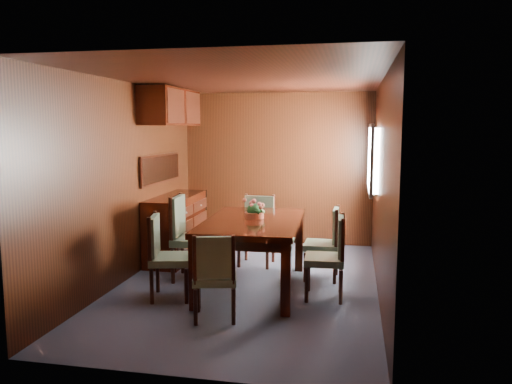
% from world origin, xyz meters
% --- Properties ---
extents(ground, '(4.50, 4.50, 0.00)m').
position_xyz_m(ground, '(0.00, 0.00, 0.00)').
color(ground, '#3E4355').
rests_on(ground, ground).
extents(room_shell, '(3.06, 4.52, 2.41)m').
position_xyz_m(room_shell, '(-0.10, 0.33, 1.63)').
color(room_shell, black).
rests_on(room_shell, ground).
extents(sideboard, '(0.48, 1.40, 0.90)m').
position_xyz_m(sideboard, '(-1.25, 1.00, 0.45)').
color(sideboard, black).
rests_on(sideboard, ground).
extents(dining_table, '(1.12, 1.75, 0.81)m').
position_xyz_m(dining_table, '(0.08, -0.10, 0.69)').
color(dining_table, black).
rests_on(dining_table, ground).
extents(chair_left_near, '(0.51, 0.53, 0.93)m').
position_xyz_m(chair_left_near, '(-0.80, -0.62, 0.52)').
color(chair_left_near, black).
rests_on(chair_left_near, ground).
extents(chair_left_far, '(0.51, 0.53, 1.04)m').
position_xyz_m(chair_left_far, '(-0.78, 0.10, 0.58)').
color(chair_left_far, black).
rests_on(chair_left_far, ground).
extents(chair_right_near, '(0.43, 0.45, 0.92)m').
position_xyz_m(chair_right_near, '(0.98, -0.27, 0.51)').
color(chair_right_near, black).
rests_on(chair_right_near, ground).
extents(chair_right_far, '(0.42, 0.43, 0.90)m').
position_xyz_m(chair_right_far, '(0.90, 0.42, 0.50)').
color(chair_right_far, black).
rests_on(chair_right_far, ground).
extents(chair_head, '(0.49, 0.48, 0.87)m').
position_xyz_m(chair_head, '(-0.08, -1.14, 0.48)').
color(chair_head, black).
rests_on(chair_head, ground).
extents(chair_foot, '(0.47, 0.45, 0.94)m').
position_xyz_m(chair_foot, '(-0.07, 0.95, 0.52)').
color(chair_foot, black).
rests_on(chair_foot, ground).
extents(flower_centerpiece, '(0.24, 0.24, 0.24)m').
position_xyz_m(flower_centerpiece, '(0.07, 0.01, 0.92)').
color(flower_centerpiece, '#B05836').
rests_on(flower_centerpiece, dining_table).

